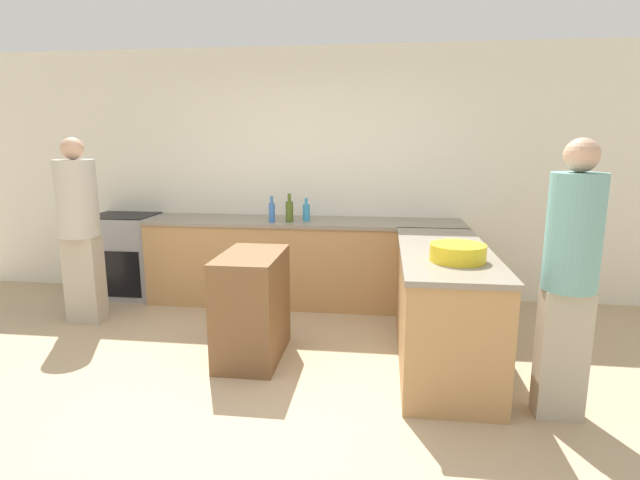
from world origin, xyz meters
TOP-DOWN VIEW (x-y plane):
  - ground_plane at (0.00, 0.00)m, footprint 14.00×14.00m
  - wall_back at (0.00, 2.36)m, footprint 8.00×0.06m
  - counter_back at (0.00, 2.01)m, footprint 3.32×0.68m
  - counter_peninsula at (1.31, 0.75)m, footprint 0.69×1.90m
  - range_oven at (-2.03, 2.03)m, footprint 0.73×0.60m
  - island_table at (-0.19, 0.59)m, footprint 0.46×0.80m
  - mixing_bowl at (1.35, 0.36)m, footprint 0.38×0.38m
  - dish_soap_bottle at (0.04, 1.97)m, footprint 0.07×0.07m
  - water_bottle_blue at (-0.30, 1.84)m, footprint 0.06×0.06m
  - olive_oil_bottle at (-0.12, 1.87)m, footprint 0.08×0.08m
  - person_by_range at (-1.98, 1.17)m, footprint 0.36×0.36m
  - person_at_peninsula at (1.96, -0.02)m, footprint 0.32×0.32m

SIDE VIEW (x-z plane):
  - ground_plane at x=0.00m, z-range 0.00..0.00m
  - island_table at x=-0.19m, z-range 0.00..0.86m
  - counter_back at x=0.00m, z-range 0.00..0.90m
  - counter_peninsula at x=1.31m, z-range 0.00..0.90m
  - range_oven at x=-2.03m, z-range 0.00..0.91m
  - person_by_range at x=-1.98m, z-range 0.07..1.83m
  - person_at_peninsula at x=1.96m, z-range 0.08..1.83m
  - mixing_bowl at x=1.35m, z-range 0.90..1.02m
  - dish_soap_bottle at x=0.04m, z-range 0.88..1.11m
  - water_bottle_blue at x=-0.30m, z-range 0.87..1.14m
  - olive_oil_bottle at x=-0.12m, z-range 0.87..1.16m
  - wall_back at x=0.00m, z-range 0.00..2.70m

